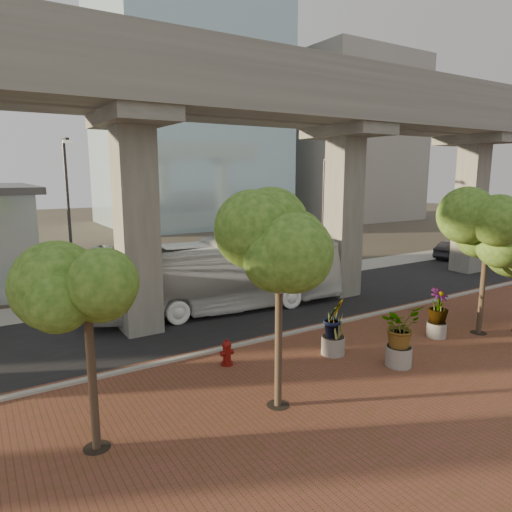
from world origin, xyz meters
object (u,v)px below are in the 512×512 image
transit_bus (219,276)px  parked_car (453,250)px  fire_hydrant (227,353)px  planter_front (400,329)px

transit_bus → parked_car: size_ratio=3.10×
fire_hydrant → transit_bus: bearing=65.0°
parked_car → fire_hydrant: size_ratio=4.34×
parked_car → fire_hydrant: (-26.08, -8.92, -0.17)m
transit_bus → parked_car: 23.28m
parked_car → fire_hydrant: bearing=95.9°
transit_bus → planter_front: bearing=-159.6°
transit_bus → parked_car: transit_bus is taller
parked_car → transit_bus: bearing=83.3°
fire_hydrant → parked_car: bearing=18.9°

